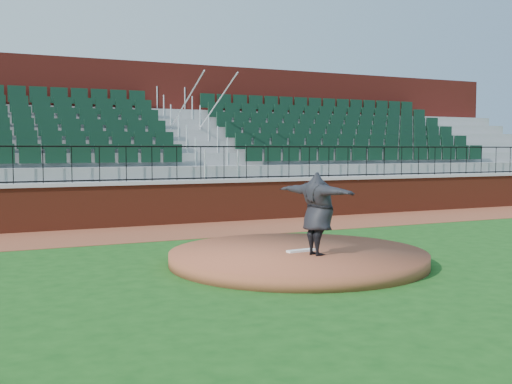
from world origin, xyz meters
TOP-DOWN VIEW (x-y plane):
  - ground at (0.00, 0.00)m, footprint 90.00×90.00m
  - warning_track at (0.00, 5.40)m, footprint 34.00×3.20m
  - field_wall at (0.00, 7.00)m, footprint 34.00×0.35m
  - wall_cap at (0.00, 7.00)m, footprint 34.00×0.45m
  - wall_railing at (0.00, 7.00)m, footprint 34.00×0.05m
  - seating_stands at (0.00, 9.72)m, footprint 34.00×5.10m
  - concourse_wall at (0.00, 12.52)m, footprint 34.00×0.50m
  - pitchers_mound at (0.14, -0.11)m, footprint 4.99×4.99m
  - pitching_rubber at (0.15, -0.21)m, footprint 0.60×0.20m
  - pitcher at (0.24, -0.68)m, footprint 0.96×1.97m

SIDE VIEW (x-z plane):
  - ground at x=0.00m, z-range 0.00..0.00m
  - warning_track at x=0.00m, z-range 0.00..0.01m
  - pitchers_mound at x=0.14m, z-range 0.00..0.25m
  - pitching_rubber at x=0.15m, z-range 0.25..0.29m
  - field_wall at x=0.00m, z-range 0.00..1.20m
  - pitcher at x=0.24m, z-range 0.25..1.80m
  - wall_cap at x=0.00m, z-range 1.20..1.30m
  - wall_railing at x=0.00m, z-range 1.30..2.30m
  - seating_stands at x=0.00m, z-range 0.00..4.60m
  - concourse_wall at x=0.00m, z-range 0.00..5.50m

